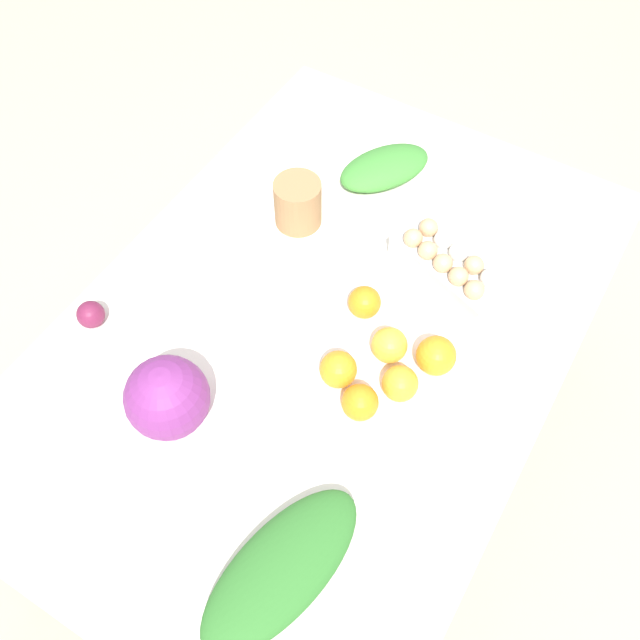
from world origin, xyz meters
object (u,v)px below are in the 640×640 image
(beet_root, at_px, (91,315))
(orange_4, at_px, (436,356))
(orange_1, at_px, (360,402))
(orange_2, at_px, (365,302))
(cabbage_purple, at_px, (167,398))
(orange_3, at_px, (400,384))
(paper_bag, at_px, (298,203))
(orange_0, at_px, (389,345))
(egg_carton, at_px, (449,266))
(greens_bunch_chard, at_px, (385,168))
(orange_5, at_px, (338,369))
(greens_bunch_kale, at_px, (282,569))

(beet_root, bearing_deg, orange_4, 112.41)
(orange_1, relative_size, orange_2, 1.03)
(orange_4, bearing_deg, beet_root, -67.59)
(cabbage_purple, relative_size, orange_2, 2.29)
(beet_root, relative_size, orange_3, 0.81)
(orange_1, bearing_deg, orange_4, 154.45)
(paper_bag, height_order, orange_3, paper_bag)
(orange_0, distance_m, orange_2, 0.12)
(egg_carton, bearing_deg, orange_1, 108.68)
(greens_bunch_chard, relative_size, orange_1, 3.27)
(cabbage_purple, bearing_deg, orange_5, 135.98)
(cabbage_purple, bearing_deg, greens_bunch_chard, 177.08)
(greens_bunch_kale, relative_size, orange_5, 4.61)
(orange_0, relative_size, orange_1, 1.02)
(orange_4, bearing_deg, orange_2, -103.37)
(orange_3, bearing_deg, paper_bag, -124.69)
(paper_bag, relative_size, orange_5, 1.56)
(egg_carton, height_order, greens_bunch_kale, egg_carton)
(orange_3, xyz_separation_m, orange_5, (0.04, -0.12, 0.00))
(cabbage_purple, distance_m, orange_1, 0.37)
(orange_2, xyz_separation_m, orange_4, (0.05, 0.19, 0.01))
(orange_0, distance_m, orange_1, 0.15)
(egg_carton, xyz_separation_m, paper_bag, (0.03, -0.38, 0.02))
(paper_bag, xyz_separation_m, orange_1, (0.37, 0.38, -0.02))
(cabbage_purple, height_order, orange_1, cabbage_purple)
(orange_3, relative_size, orange_5, 0.96)
(orange_2, bearing_deg, greens_bunch_chard, -157.86)
(egg_carton, height_order, orange_2, egg_carton)
(greens_bunch_chard, xyz_separation_m, beet_root, (0.72, -0.33, -0.00))
(orange_5, bearing_deg, orange_0, 149.62)
(cabbage_purple, distance_m, greens_bunch_chard, 0.82)
(greens_bunch_chard, relative_size, orange_4, 2.92)
(orange_1, bearing_deg, egg_carton, 179.30)
(orange_2, bearing_deg, orange_1, 26.86)
(egg_carton, height_order, greens_bunch_chard, egg_carton)
(greens_bunch_kale, distance_m, orange_3, 0.43)
(orange_3, xyz_separation_m, orange_4, (-0.09, 0.03, 0.00))
(orange_0, bearing_deg, orange_5, -30.38)
(beet_root, bearing_deg, egg_carton, 129.91)
(beet_root, bearing_deg, orange_3, 106.15)
(greens_bunch_kale, xyz_separation_m, greens_bunch_chard, (-0.96, -0.31, 0.00))
(paper_bag, xyz_separation_m, greens_bunch_kale, (0.72, 0.42, -0.03))
(greens_bunch_kale, height_order, orange_5, orange_5)
(beet_root, distance_m, orange_2, 0.59)
(cabbage_purple, distance_m, orange_0, 0.46)
(beet_root, height_order, orange_3, orange_3)
(egg_carton, relative_size, orange_2, 4.11)
(beet_root, bearing_deg, orange_0, 113.60)
(greens_bunch_kale, bearing_deg, paper_bag, -149.98)
(greens_bunch_chard, bearing_deg, orange_5, 19.03)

